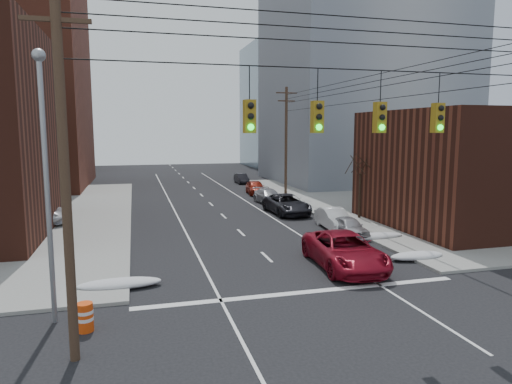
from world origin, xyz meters
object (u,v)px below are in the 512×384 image
construction_barrel (85,317)px  parked_car_d (269,196)px  lot_car_a (8,210)px  parked_car_e (255,187)px  parked_car_a (349,227)px  parked_car_c (287,204)px  lot_car_b (30,213)px  parked_car_f (241,178)px  parked_car_b (334,219)px  red_pickup (345,251)px

construction_barrel → parked_car_d: bearing=60.5°
lot_car_a → construction_barrel: (7.23, -20.74, -0.42)m
parked_car_d → parked_car_e: (0.40, 6.22, 0.06)m
parked_car_a → parked_car_d: 13.74m
parked_car_a → parked_car_e: 19.92m
parked_car_c → lot_car_b: (-18.91, -0.02, 0.15)m
parked_car_f → construction_barrel: (-14.80, -40.24, -0.11)m
construction_barrel → parked_car_b: bearing=40.4°
parked_car_c → lot_car_a: 20.84m
parked_car_a → parked_car_f: bearing=91.1°
red_pickup → lot_car_b: bearing=143.4°
parked_car_e → parked_car_c: bearing=-86.9°
construction_barrel → parked_car_e: bearing=65.2°
red_pickup → parked_car_d: 19.78m
parked_car_f → lot_car_b: (-20.19, -21.50, 0.32)m
parked_car_c → lot_car_a: size_ratio=1.20×
construction_barrel → parked_car_c: bearing=54.2°
red_pickup → construction_barrel: red_pickup is taller
parked_car_e → lot_car_b: bearing=-144.0°
parked_car_f → parked_car_e: bearing=-94.2°
parked_car_a → parked_car_d: (-1.23, 13.68, 0.04)m
red_pickup → parked_car_c: bearing=86.1°
parked_car_e → parked_car_d: bearing=-88.3°
lot_car_b → lot_car_a: bearing=60.9°
parked_car_f → lot_car_b: 29.50m
parked_car_b → parked_car_f: parked_car_b is taller
parked_car_b → parked_car_d: size_ratio=0.93×
red_pickup → parked_car_f: bearing=88.7°
parked_car_b → lot_car_a: lot_car_a is taller
lot_car_a → construction_barrel: bearing=176.6°
parked_car_a → construction_barrel: (-14.80, -10.31, -0.12)m
parked_car_a → construction_barrel: parked_car_a is taller
parked_car_e → parked_car_f: size_ratio=1.14×
parked_car_c → parked_car_e: bearing=85.2°
parked_car_a → lot_car_a: (-22.03, 10.43, 0.30)m
red_pickup → parked_car_d: size_ratio=1.33×
red_pickup → parked_car_d: red_pickup is taller
parked_car_c → parked_car_d: (0.05, 5.23, -0.12)m
parked_car_b → construction_barrel: parked_car_b is taller
parked_car_c → lot_car_a: bearing=172.0°
parked_car_a → parked_car_b: (0.00, 2.27, 0.08)m
parked_car_b → construction_barrel: size_ratio=4.33×
red_pickup → parked_car_a: bearing=65.5°
parked_car_d → red_pickup: bearing=-100.3°
construction_barrel → red_pickup: bearing=20.5°
parked_car_f → parked_car_c: bearing=-92.9°
red_pickup → parked_car_f: red_pickup is taller
parked_car_f → construction_barrel: parked_car_f is taller
parked_car_f → construction_barrel: size_ratio=3.81×
parked_car_a → lot_car_b: size_ratio=0.65×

